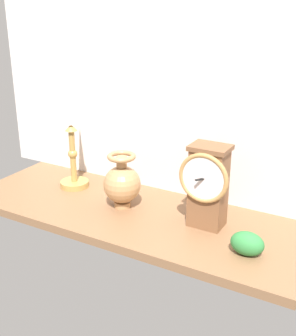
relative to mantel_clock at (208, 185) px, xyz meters
The scene contains 6 objects.
ground_plane 25.46cm from the mantel_clock, behind, with size 100.00×36.00×2.40cm, color brown.
back_wall 34.20cm from the mantel_clock, 142.98° to the left, with size 120.00×2.00×65.00cm, color silver.
mantel_clock is the anchor object (origin of this frame).
candlestick_tall_left 46.92cm from the mantel_clock, behind, with size 9.03×9.03×34.90cm.
brass_vase_bulbous 25.84cm from the mantel_clock, behind, with size 10.73×10.73×16.11cm.
ivy_sprig 18.46cm from the mantel_clock, 30.46° to the right, with size 8.12×5.68×5.72cm.
Camera 1 is at (60.81, -97.02, 57.24)cm, focal length 47.83 mm.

